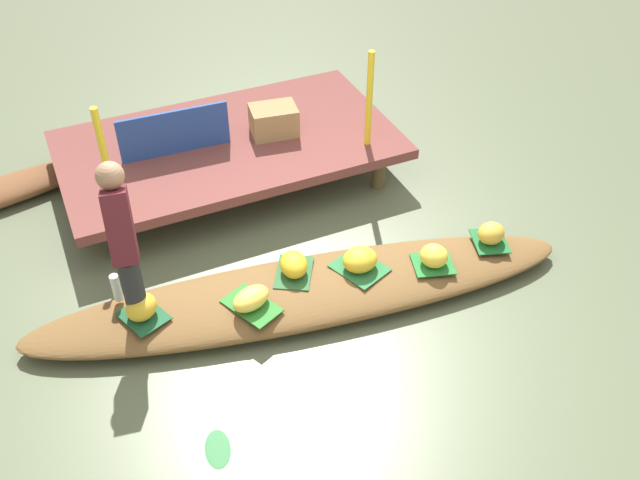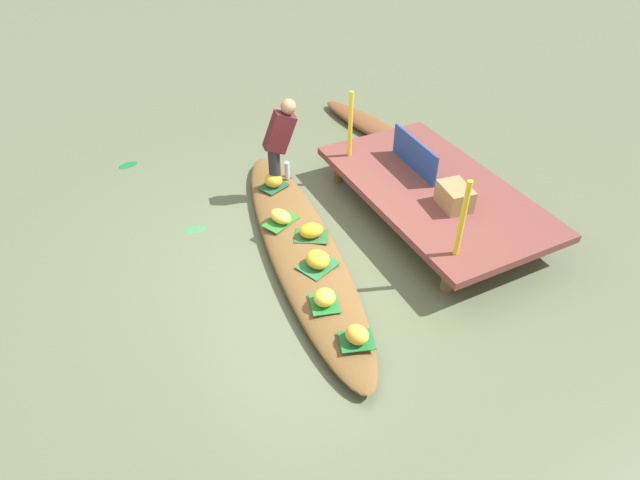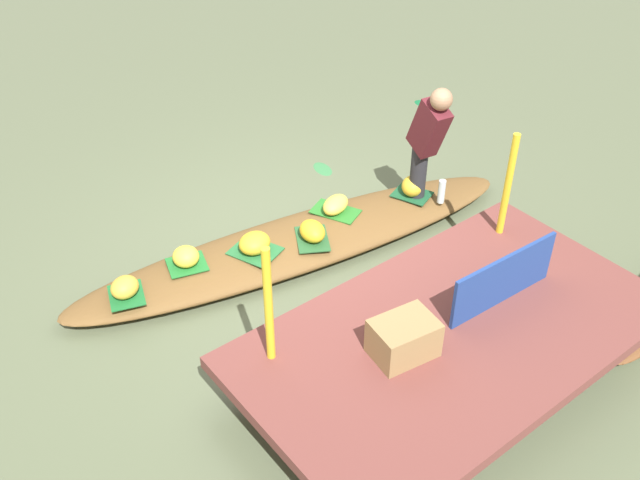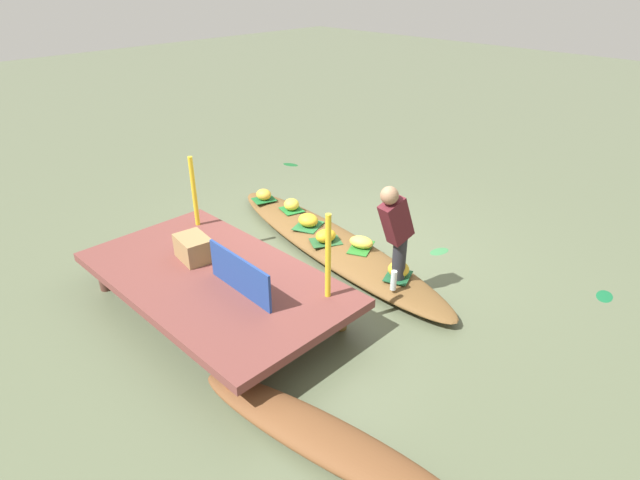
# 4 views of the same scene
# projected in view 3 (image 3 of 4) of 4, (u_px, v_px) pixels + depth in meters

# --- Properties ---
(canal_water) EXTENTS (40.00, 40.00, 0.00)m
(canal_water) POSITION_uv_depth(u_px,v_px,m) (301.00, 251.00, 6.69)
(canal_water) COLOR #586247
(canal_water) RESTS_ON ground
(dock_platform) EXTENTS (3.20, 1.80, 0.44)m
(dock_platform) POSITION_uv_depth(u_px,v_px,m) (453.00, 335.00, 5.25)
(dock_platform) COLOR brown
(dock_platform) RESTS_ON ground
(vendor_boat) EXTENTS (4.51, 1.52, 0.21)m
(vendor_boat) POSITION_uv_depth(u_px,v_px,m) (301.00, 242.00, 6.63)
(vendor_boat) COLOR brown
(vendor_boat) RESTS_ON ground
(leaf_mat_0) EXTENTS (0.46, 0.50, 0.01)m
(leaf_mat_0) POSITION_uv_depth(u_px,v_px,m) (255.00, 251.00, 6.34)
(leaf_mat_0) COLOR #276A36
(leaf_mat_0) RESTS_ON vendor_boat
(banana_bunch_0) EXTENTS (0.33, 0.30, 0.18)m
(banana_bunch_0) POSITION_uv_depth(u_px,v_px,m) (255.00, 243.00, 6.29)
(banana_bunch_0) COLOR gold
(banana_bunch_0) RESTS_ON vendor_boat
(leaf_mat_1) EXTENTS (0.37, 0.41, 0.01)m
(leaf_mat_1) POSITION_uv_depth(u_px,v_px,m) (126.00, 295.00, 5.87)
(leaf_mat_1) COLOR #1C672E
(leaf_mat_1) RESTS_ON vendor_boat
(banana_bunch_1) EXTENTS (0.30, 0.29, 0.18)m
(banana_bunch_1) POSITION_uv_depth(u_px,v_px,m) (125.00, 287.00, 5.81)
(banana_bunch_1) COLOR gold
(banana_bunch_1) RESTS_ON vendor_boat
(leaf_mat_2) EXTENTS (0.40, 0.38, 0.01)m
(leaf_mat_2) POSITION_uv_depth(u_px,v_px,m) (187.00, 264.00, 6.19)
(leaf_mat_2) COLOR #22722E
(leaf_mat_2) RESTS_ON vendor_boat
(banana_bunch_2) EXTENTS (0.27, 0.27, 0.18)m
(banana_bunch_2) POSITION_uv_depth(u_px,v_px,m) (186.00, 256.00, 6.14)
(banana_bunch_2) COLOR yellow
(banana_bunch_2) RESTS_ON vendor_boat
(leaf_mat_3) EXTENTS (0.43, 0.51, 0.01)m
(leaf_mat_3) POSITION_uv_depth(u_px,v_px,m) (335.00, 211.00, 6.84)
(leaf_mat_3) COLOR #297428
(leaf_mat_3) RESTS_ON vendor_boat
(banana_bunch_3) EXTENTS (0.37, 0.30, 0.16)m
(banana_bunch_3) POSITION_uv_depth(u_px,v_px,m) (336.00, 205.00, 6.79)
(banana_bunch_3) COLOR #F3D34C
(banana_bunch_3) RESTS_ON vendor_boat
(leaf_mat_4) EXTENTS (0.45, 0.49, 0.01)m
(leaf_mat_4) POSITION_uv_depth(u_px,v_px,m) (312.00, 239.00, 6.49)
(leaf_mat_4) COLOR #285A2F
(leaf_mat_4) RESTS_ON vendor_boat
(banana_bunch_4) EXTENTS (0.28, 0.33, 0.18)m
(banana_bunch_4) POSITION_uv_depth(u_px,v_px,m) (312.00, 231.00, 6.44)
(banana_bunch_4) COLOR gold
(banana_bunch_4) RESTS_ON vendor_boat
(leaf_mat_5) EXTENTS (0.39, 0.43, 0.01)m
(leaf_mat_5) POSITION_uv_depth(u_px,v_px,m) (412.00, 194.00, 7.08)
(leaf_mat_5) COLOR #1A502E
(leaf_mat_5) RESTS_ON vendor_boat
(banana_bunch_5) EXTENTS (0.33, 0.33, 0.19)m
(banana_bunch_5) POSITION_uv_depth(u_px,v_px,m) (413.00, 186.00, 7.02)
(banana_bunch_5) COLOR gold
(banana_bunch_5) RESTS_ON vendor_boat
(vendor_person) EXTENTS (0.25, 0.47, 1.23)m
(vendor_person) POSITION_uv_depth(u_px,v_px,m) (428.00, 137.00, 6.59)
(vendor_person) COLOR #28282D
(vendor_person) RESTS_ON vendor_boat
(water_bottle) EXTENTS (0.07, 0.07, 0.24)m
(water_bottle) POSITION_uv_depth(u_px,v_px,m) (442.00, 191.00, 6.91)
(water_bottle) COLOR silver
(water_bottle) RESTS_ON vendor_boat
(market_banner) EXTENTS (1.03, 0.08, 0.44)m
(market_banner) POSITION_uv_depth(u_px,v_px,m) (504.00, 279.00, 5.33)
(market_banner) COLOR navy
(market_banner) RESTS_ON dock_platform
(railing_post_west) EXTENTS (0.06, 0.06, 0.95)m
(railing_post_west) POSITION_uv_depth(u_px,v_px,m) (508.00, 185.00, 5.90)
(railing_post_west) COLOR yellow
(railing_post_west) RESTS_ON dock_platform
(railing_post_east) EXTENTS (0.06, 0.06, 0.95)m
(railing_post_east) POSITION_uv_depth(u_px,v_px,m) (268.00, 306.00, 4.72)
(railing_post_east) COLOR yellow
(railing_post_east) RESTS_ON dock_platform
(produce_crate) EXTENTS (0.48, 0.38, 0.28)m
(produce_crate) POSITION_uv_depth(u_px,v_px,m) (404.00, 338.00, 4.94)
(produce_crate) COLOR #97774B
(produce_crate) RESTS_ON dock_platform
(drifting_plant_1) EXTENTS (0.24, 0.33, 0.01)m
(drifting_plant_1) POSITION_uv_depth(u_px,v_px,m) (425.00, 104.00, 9.16)
(drifting_plant_1) COLOR #156336
(drifting_plant_1) RESTS_ON ground
(drifting_plant_2) EXTENTS (0.23, 0.34, 0.01)m
(drifting_plant_2) POSITION_uv_depth(u_px,v_px,m) (323.00, 169.00, 7.87)
(drifting_plant_2) COLOR #387A44
(drifting_plant_2) RESTS_ON ground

